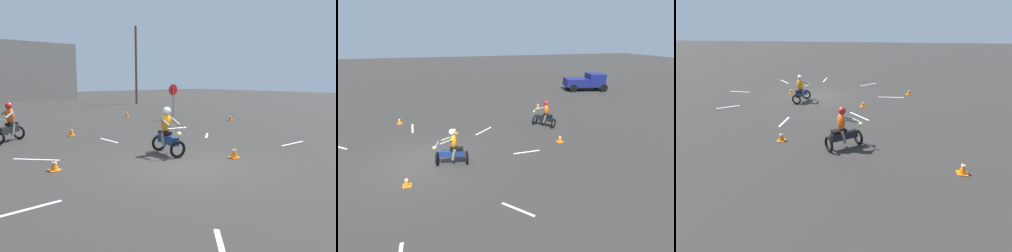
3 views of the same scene
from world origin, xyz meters
The scene contains 15 objects.
ground_plane centered at (0.00, 0.00, 0.00)m, with size 120.00×120.00×0.00m, color #2D2B28.
motorcycle_rider_foreground centered at (0.63, 1.44, 0.73)m, with size 0.87×1.55×1.66m.
motorcycle_rider_background centered at (-2.98, 7.46, 0.73)m, with size 1.46×1.35×1.66m.
stop_sign centered at (7.19, 8.72, 1.63)m, with size 0.70×0.08×2.30m.
traffic_cone_near_left centered at (-3.22, 1.89, 0.17)m, with size 0.32×0.32×0.35m.
traffic_cone_near_right centered at (9.87, 6.20, 0.18)m, with size 0.32×0.32×0.37m.
traffic_cone_mid_left centered at (1.97, -0.42, 0.18)m, with size 0.32×0.32×0.38m.
traffic_cone_far_right centered at (6.03, 12.38, 0.20)m, with size 0.32×0.32×0.41m.
traffic_cone_far_center centered at (-0.37, 7.21, 0.19)m, with size 0.32×0.32×0.40m.
lane_stripe_e centered at (5.79, -0.39, 0.00)m, with size 0.10×1.58×0.01m, color silver.
lane_stripe_ne centered at (4.50, 3.20, 0.00)m, with size 0.10×1.26×0.01m, color silver.
lane_stripe_n centered at (0.36, 5.04, 0.00)m, with size 0.10×1.37×0.01m, color silver.
lane_stripe_nw centered at (-3.17, 3.60, 0.00)m, with size 0.10×1.60×0.01m, color silver.
lane_stripe_w centered at (-4.84, -0.55, 0.00)m, with size 0.10×1.68×0.01m, color silver.
utility_pole_near centered at (13.42, 21.91, 4.06)m, with size 0.24×0.24×8.12m, color brown.
Camera 1 is at (-6.58, -7.18, 2.59)m, focal length 35.00 mm.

